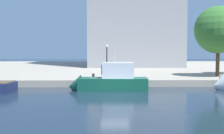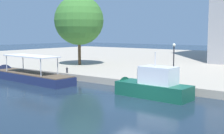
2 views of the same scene
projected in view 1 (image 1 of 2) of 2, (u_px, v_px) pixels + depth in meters
ground_plane at (115, 96)px, 26.28m from camera, size 220.00×220.00×0.00m
dock_promenade at (110, 68)px, 60.05m from camera, size 120.00×55.00×0.74m
motor_yacht_1 at (108, 83)px, 30.01m from camera, size 7.93×2.76×4.81m
mooring_bollard_1 at (93, 76)px, 32.87m from camera, size 0.30×0.30×0.75m
lamp_post at (107, 60)px, 35.04m from camera, size 0.33×0.33×3.87m
tree_2 at (220, 28)px, 37.08m from camera, size 6.19×5.82×8.65m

